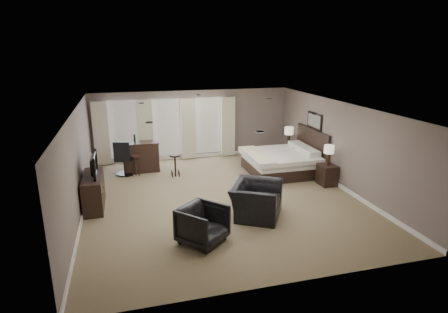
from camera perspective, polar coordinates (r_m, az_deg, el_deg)
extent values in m
cube|color=#77684B|center=(10.80, -0.47, -6.26)|extent=(7.60, 8.60, 0.04)
cube|color=silver|center=(10.09, -0.51, 7.49)|extent=(7.60, 8.60, 0.04)
cube|color=#6F625C|center=(14.41, -4.79, 4.87)|extent=(7.50, 0.04, 2.60)
cube|color=#6F625C|center=(6.61, 9.02, -9.47)|extent=(7.50, 0.04, 2.60)
cube|color=#6F625C|center=(10.14, -21.46, -1.17)|extent=(0.04, 8.50, 2.60)
cube|color=#6F625C|center=(11.86, 17.34, 1.66)|extent=(0.04, 8.50, 2.60)
cube|color=silver|center=(14.14, -15.17, 3.93)|extent=(1.15, 0.04, 2.05)
cube|color=silver|center=(14.22, -8.71, 4.38)|extent=(1.15, 0.04, 2.05)
cube|color=silver|center=(14.48, -2.40, 4.77)|extent=(1.15, 0.04, 2.05)
cube|color=beige|center=(14.06, -18.20, 3.32)|extent=(0.55, 0.12, 2.30)
cube|color=beige|center=(14.06, -11.89, 3.78)|extent=(0.55, 0.12, 2.30)
cube|color=beige|center=(14.23, -5.44, 4.21)|extent=(0.55, 0.12, 2.30)
cube|color=beige|center=(14.56, 0.60, 4.57)|extent=(0.55, 0.12, 2.30)
cube|color=silver|center=(12.83, 8.89, 0.68)|extent=(2.30, 2.20, 1.47)
cube|color=black|center=(12.12, 15.43, -2.71)|extent=(0.48, 0.59, 0.64)
cube|color=black|center=(14.58, 9.72, 0.67)|extent=(0.41, 0.50, 0.55)
cube|color=beige|center=(11.93, 15.65, 0.18)|extent=(0.31, 0.31, 0.63)
cube|color=beige|center=(14.42, 9.84, 3.07)|extent=(0.34, 0.34, 0.70)
cube|color=slate|center=(13.09, 13.59, 5.31)|extent=(0.04, 0.96, 0.56)
cube|color=black|center=(10.62, -19.24, -5.05)|extent=(0.50, 1.54, 0.89)
imported|color=black|center=(10.45, -19.50, -2.42)|extent=(0.60, 1.04, 0.14)
imported|color=black|center=(9.51, 4.93, -5.78)|extent=(1.42, 1.59, 1.16)
imported|color=black|center=(8.30, -3.27, -10.07)|extent=(1.24, 1.23, 0.93)
cube|color=black|center=(13.20, -12.45, -0.01)|extent=(1.20, 0.62, 1.05)
cube|color=black|center=(12.87, -13.34, -1.28)|extent=(0.40, 0.40, 0.71)
cube|color=black|center=(12.50, -7.44, -1.37)|extent=(0.47, 0.47, 0.76)
cube|color=black|center=(12.95, -14.95, -0.14)|extent=(0.76, 0.76, 1.20)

